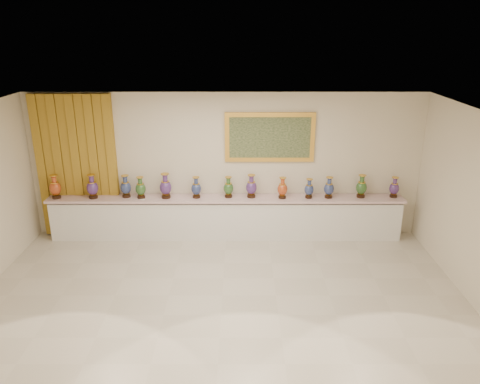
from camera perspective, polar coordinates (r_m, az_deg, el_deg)
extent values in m
plane|color=beige|center=(7.94, -2.17, -12.49)|extent=(8.00, 8.00, 0.00)
plane|color=beige|center=(9.61, -1.75, 3.21)|extent=(8.00, 0.00, 8.00)
plane|color=beige|center=(8.14, 27.11, -2.14)|extent=(0.00, 5.00, 5.00)
plane|color=white|center=(6.83, -2.50, 9.34)|extent=(8.00, 8.00, 0.00)
cube|color=gold|center=(10.11, -19.22, 2.93)|extent=(1.64, 0.14, 2.95)
cube|color=gold|center=(9.43, 3.65, 6.67)|extent=(1.80, 0.06, 1.00)
cube|color=black|center=(9.40, 3.66, 6.62)|extent=(1.62, 0.02, 0.82)
cube|color=white|center=(9.77, -1.73, -3.35)|extent=(7.20, 0.42, 0.81)
cube|color=beige|center=(9.57, -1.76, -0.81)|extent=(7.28, 0.48, 0.05)
cylinder|color=black|center=(10.23, -21.47, -0.56)|extent=(0.17, 0.17, 0.05)
cone|color=gold|center=(10.21, -21.51, -0.28)|extent=(0.15, 0.15, 0.03)
ellipsoid|color=maroon|center=(10.17, -21.60, 0.44)|extent=(0.27, 0.27, 0.29)
cylinder|color=gold|center=(10.13, -21.69, 1.09)|extent=(0.16, 0.16, 0.01)
cylinder|color=maroon|center=(10.11, -21.73, 1.42)|extent=(0.09, 0.09, 0.10)
cone|color=maroon|center=(10.09, -21.78, 1.80)|extent=(0.16, 0.16, 0.04)
cylinder|color=gold|center=(10.09, -21.80, 1.91)|extent=(0.16, 0.16, 0.01)
cylinder|color=black|center=(9.98, -17.43, -0.57)|extent=(0.18, 0.18, 0.05)
cone|color=gold|center=(9.96, -17.47, -0.28)|extent=(0.15, 0.15, 0.03)
ellipsoid|color=#261553|center=(9.92, -17.55, 0.48)|extent=(0.29, 0.29, 0.29)
cylinder|color=gold|center=(9.88, -17.62, 1.15)|extent=(0.16, 0.16, 0.01)
cylinder|color=#261553|center=(9.86, -17.66, 1.50)|extent=(0.09, 0.09, 0.10)
cone|color=#261553|center=(9.84, -17.70, 1.90)|extent=(0.16, 0.16, 0.04)
cylinder|color=gold|center=(9.83, -17.71, 2.00)|extent=(0.16, 0.16, 0.01)
cylinder|color=black|center=(9.86, -13.67, -0.46)|extent=(0.16, 0.16, 0.05)
cone|color=gold|center=(9.84, -13.69, -0.18)|extent=(0.14, 0.14, 0.03)
ellipsoid|color=#101745|center=(9.80, -13.75, 0.52)|extent=(0.28, 0.28, 0.27)
cylinder|color=gold|center=(9.77, -13.81, 1.16)|extent=(0.15, 0.15, 0.01)
cylinder|color=#101745|center=(9.75, -13.84, 1.48)|extent=(0.09, 0.09, 0.10)
cone|color=#101745|center=(9.73, -13.87, 1.86)|extent=(0.15, 0.15, 0.04)
cylinder|color=gold|center=(9.72, -13.88, 1.96)|extent=(0.15, 0.15, 0.01)
cylinder|color=black|center=(9.74, -11.95, -0.59)|extent=(0.16, 0.16, 0.04)
cone|color=gold|center=(9.72, -11.97, -0.32)|extent=(0.14, 0.14, 0.03)
ellipsoid|color=black|center=(9.68, -12.02, 0.37)|extent=(0.22, 0.22, 0.26)
cylinder|color=gold|center=(9.64, -12.06, 0.99)|extent=(0.14, 0.14, 0.01)
cylinder|color=black|center=(9.63, -12.09, 1.31)|extent=(0.08, 0.08, 0.09)
cone|color=black|center=(9.61, -12.11, 1.68)|extent=(0.14, 0.14, 0.03)
cylinder|color=gold|center=(9.60, -12.12, 1.77)|extent=(0.15, 0.15, 0.01)
cylinder|color=black|center=(9.65, -8.99, -0.56)|extent=(0.18, 0.18, 0.05)
cone|color=gold|center=(9.63, -9.01, -0.24)|extent=(0.16, 0.16, 0.03)
ellipsoid|color=#261553|center=(9.58, -9.06, 0.56)|extent=(0.28, 0.28, 0.30)
cylinder|color=gold|center=(9.54, -9.10, 1.28)|extent=(0.16, 0.16, 0.01)
cylinder|color=#261553|center=(9.52, -9.12, 1.66)|extent=(0.10, 0.10, 0.11)
cone|color=#261553|center=(9.50, -9.14, 2.09)|extent=(0.16, 0.16, 0.04)
cylinder|color=gold|center=(9.49, -9.15, 2.20)|extent=(0.17, 0.17, 0.01)
cylinder|color=black|center=(9.59, -5.32, -0.56)|extent=(0.16, 0.16, 0.04)
cone|color=gold|center=(9.57, -5.33, -0.29)|extent=(0.14, 0.14, 0.03)
ellipsoid|color=#101745|center=(9.53, -5.35, 0.40)|extent=(0.22, 0.22, 0.26)
cylinder|color=gold|center=(9.49, -5.37, 1.02)|extent=(0.14, 0.14, 0.01)
cylinder|color=#101745|center=(9.48, -5.38, 1.34)|extent=(0.08, 0.08, 0.09)
cone|color=#101745|center=(9.46, -5.40, 1.70)|extent=(0.14, 0.14, 0.03)
cylinder|color=gold|center=(9.45, -5.40, 1.80)|extent=(0.14, 0.14, 0.01)
cylinder|color=black|center=(9.57, -1.41, -0.50)|extent=(0.15, 0.15, 0.04)
cone|color=gold|center=(9.56, -1.42, -0.24)|extent=(0.13, 0.13, 0.03)
ellipsoid|color=black|center=(9.52, -1.42, 0.45)|extent=(0.26, 0.26, 0.25)
cylinder|color=gold|center=(9.48, -1.43, 1.06)|extent=(0.14, 0.14, 0.01)
cylinder|color=black|center=(9.47, -1.43, 1.37)|extent=(0.08, 0.08, 0.09)
cone|color=black|center=(9.45, -1.43, 1.73)|extent=(0.14, 0.14, 0.03)
cylinder|color=gold|center=(9.44, -1.43, 1.83)|extent=(0.14, 0.14, 0.01)
cylinder|color=black|center=(9.57, 1.38, -0.50)|extent=(0.17, 0.17, 0.05)
cone|color=gold|center=(9.55, 1.39, -0.20)|extent=(0.15, 0.15, 0.03)
ellipsoid|color=#261553|center=(9.51, 1.39, 0.55)|extent=(0.25, 0.25, 0.28)
cylinder|color=gold|center=(9.47, 1.40, 1.23)|extent=(0.15, 0.15, 0.01)
cylinder|color=#261553|center=(9.45, 1.40, 1.58)|extent=(0.09, 0.09, 0.10)
cone|color=#261553|center=(9.43, 1.40, 1.98)|extent=(0.15, 0.15, 0.04)
cylinder|color=gold|center=(9.43, 1.41, 2.08)|extent=(0.16, 0.16, 0.01)
cylinder|color=black|center=(9.56, 5.16, -0.62)|extent=(0.16, 0.16, 0.04)
cone|color=gold|center=(9.54, 5.17, -0.34)|extent=(0.14, 0.14, 0.03)
ellipsoid|color=maroon|center=(9.50, 5.19, 0.34)|extent=(0.26, 0.26, 0.25)
cylinder|color=gold|center=(9.47, 5.21, 0.96)|extent=(0.14, 0.14, 0.01)
cylinder|color=maroon|center=(9.45, 5.23, 1.28)|extent=(0.08, 0.08, 0.09)
cone|color=maroon|center=(9.43, 5.24, 1.64)|extent=(0.14, 0.14, 0.03)
cylinder|color=gold|center=(9.42, 5.24, 1.74)|extent=(0.14, 0.14, 0.01)
cylinder|color=black|center=(9.64, 8.37, -0.59)|extent=(0.14, 0.14, 0.04)
cone|color=gold|center=(9.62, 8.38, -0.34)|extent=(0.13, 0.13, 0.03)
ellipsoid|color=#101745|center=(9.58, 8.42, 0.29)|extent=(0.24, 0.24, 0.24)
cylinder|color=gold|center=(9.55, 8.45, 0.85)|extent=(0.13, 0.13, 0.01)
cylinder|color=#101745|center=(9.53, 8.46, 1.14)|extent=(0.08, 0.08, 0.09)
cone|color=#101745|center=(9.52, 8.48, 1.48)|extent=(0.13, 0.13, 0.03)
cylinder|color=gold|center=(9.51, 8.48, 1.57)|extent=(0.13, 0.13, 0.01)
cylinder|color=black|center=(9.71, 10.72, -0.56)|extent=(0.16, 0.16, 0.04)
cone|color=gold|center=(9.70, 10.74, -0.29)|extent=(0.14, 0.14, 0.03)
ellipsoid|color=#101745|center=(9.65, 10.79, 0.38)|extent=(0.24, 0.24, 0.25)
cylinder|color=gold|center=(9.62, 10.83, 0.99)|extent=(0.14, 0.14, 0.01)
cylinder|color=#101745|center=(9.60, 10.85, 1.31)|extent=(0.08, 0.08, 0.09)
cone|color=#101745|center=(9.58, 10.87, 1.66)|extent=(0.14, 0.14, 0.03)
cylinder|color=gold|center=(9.58, 10.88, 1.76)|extent=(0.14, 0.14, 0.01)
cylinder|color=black|center=(9.89, 14.49, -0.48)|extent=(0.17, 0.17, 0.05)
cone|color=gold|center=(9.87, 14.51, -0.19)|extent=(0.15, 0.15, 0.03)
ellipsoid|color=black|center=(9.83, 14.58, 0.53)|extent=(0.23, 0.23, 0.27)
cylinder|color=gold|center=(9.79, 14.64, 1.17)|extent=(0.15, 0.15, 0.01)
cylinder|color=black|center=(9.77, 14.67, 1.50)|extent=(0.09, 0.09, 0.10)
cone|color=black|center=(9.75, 14.70, 1.88)|extent=(0.15, 0.15, 0.04)
cylinder|color=gold|center=(9.75, 14.71, 1.98)|extent=(0.15, 0.15, 0.01)
cylinder|color=black|center=(10.08, 18.18, -0.47)|extent=(0.15, 0.15, 0.04)
cone|color=gold|center=(10.07, 18.21, -0.22)|extent=(0.13, 0.13, 0.03)
ellipsoid|color=#261553|center=(10.03, 18.28, 0.41)|extent=(0.26, 0.26, 0.25)
cylinder|color=gold|center=(10.00, 18.35, 0.98)|extent=(0.13, 0.13, 0.01)
cylinder|color=#261553|center=(9.98, 18.38, 1.27)|extent=(0.08, 0.08, 0.09)
cone|color=#261553|center=(9.96, 18.42, 1.60)|extent=(0.13, 0.13, 0.03)
cylinder|color=gold|center=(9.96, 18.43, 1.69)|extent=(0.14, 0.14, 0.01)
cube|color=white|center=(9.65, -11.80, -0.89)|extent=(0.10, 0.06, 0.00)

